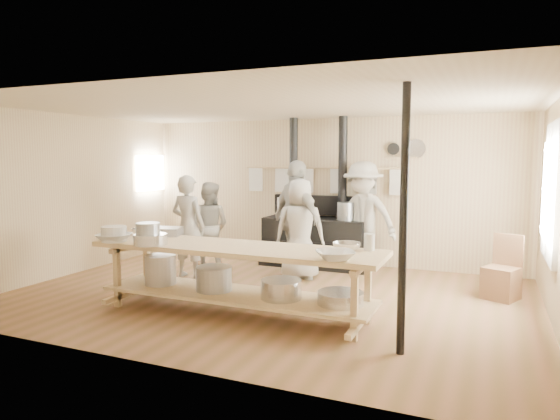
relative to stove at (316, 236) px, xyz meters
The scene contains 24 objects.
ground 2.18m from the stove, 89.82° to the right, with size 7.00×7.00×0.00m, color brown.
room_shell 2.39m from the stove, 89.82° to the right, with size 7.00×7.00×7.00m.
window_right 3.92m from the stove, 23.58° to the right, with size 0.09×1.50×1.65m.
left_opening 3.61m from the stove, behind, with size 0.00×0.90×0.90m.
stove is the anchor object (origin of this frame).
towel_rail 1.08m from the stove, 88.68° to the left, with size 3.00×0.04×0.47m.
back_wall_shelf 2.11m from the stove, 12.13° to the left, with size 0.63×0.14×0.32m.
prep_table 3.02m from the stove, 90.04° to the right, with size 3.60×0.90×0.85m.
support_post 4.11m from the stove, 59.33° to the right, with size 0.08×0.08×2.60m, color black.
cook_far_left 2.28m from the stove, 134.72° to the right, with size 0.60×0.39×1.63m, color #9D998B.
cook_left 1.88m from the stove, 147.56° to the right, with size 0.73×0.57×1.50m, color #9D998B.
cook_center 1.06m from the stove, 85.40° to the right, with size 0.78×0.50×1.59m, color #9D998B.
cook_right 1.03m from the stove, 90.02° to the right, with size 1.09×0.46×1.87m, color #9D998B.
cook_by_window 0.97m from the stove, 10.92° to the right, with size 1.19×0.68×1.84m, color #9D998B.
chair 3.16m from the stove, 18.49° to the right, with size 0.54×0.54×0.87m.
bowl_white_a 3.71m from the stove, 114.75° to the right, with size 0.41×0.41×0.10m, color white.
bowl_steel_a 3.20m from the stove, 119.07° to the right, with size 0.30×0.30×0.09m, color silver.
bowl_white_b 3.63m from the stove, 68.00° to the right, with size 0.40×0.40×0.10m, color white.
bowl_steel_b 3.14m from the stove, 64.79° to the right, with size 0.31×0.31×0.10m, color silver.
roasting_pan 3.00m from the stove, 115.54° to the right, with size 0.49×0.32×0.11m, color #B2B2B7.
mixing_bowl_large 3.51m from the stove, 106.36° to the right, with size 0.41×0.41×0.13m, color silver.
bucket_galv 3.53m from the stove, 106.91° to the right, with size 0.29×0.29×0.27m, color gray.
deep_bowl_enamel 3.71m from the stove, 114.75° to the right, with size 0.31×0.31×0.19m, color white.
pitcher 3.13m from the stove, 59.92° to the right, with size 0.12×0.12×0.19m, color white.
Camera 1 is at (2.81, -6.12, 1.91)m, focal length 32.00 mm.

